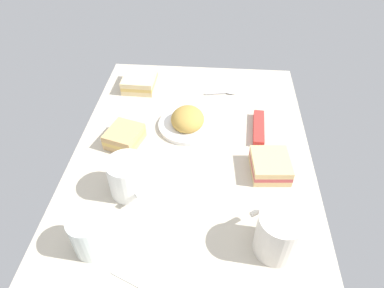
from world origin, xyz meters
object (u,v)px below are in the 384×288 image
object	(u,v)px
coffee_mug_black	(278,234)
paper_napkin	(159,259)
spoon	(226,92)
snack_bar	(259,128)
sandwich_main	(270,166)
sandwich_extra	(124,137)
sandwich_side	(140,81)
glass_of_milk	(90,236)
plate_of_food	(188,121)
coffee_mug_milky	(128,177)

from	to	relation	value
coffee_mug_black	paper_napkin	distance (cm)	24.66
spoon	snack_bar	size ratio (longest dim) A/B	0.74
sandwich_main	sandwich_extra	distance (cm)	39.95
coffee_mug_black	sandwich_side	world-z (taller)	coffee_mug_black
sandwich_extra	snack_bar	distance (cm)	38.31
paper_napkin	glass_of_milk	bearing A→B (deg)	82.47
plate_of_food	sandwich_extra	xyz separation A→B (cm)	(-8.35, 16.76, 0.20)
sandwich_side	paper_napkin	xyz separation A→B (cm)	(-62.25, -15.76, -2.05)
paper_napkin	plate_of_food	bearing A→B (deg)	-2.87
snack_bar	plate_of_food	bearing A→B (deg)	93.04
coffee_mug_black	paper_napkin	bearing A→B (deg)	100.77
coffee_mug_black	coffee_mug_milky	bearing A→B (deg)	68.66
spoon	sandwich_extra	bearing A→B (deg)	133.38
coffee_mug_milky	spoon	xyz separation A→B (cm)	(43.26, -22.92, -4.53)
sandwich_main	glass_of_milk	distance (cm)	45.70
coffee_mug_milky	sandwich_side	world-z (taller)	coffee_mug_milky
plate_of_food	coffee_mug_black	world-z (taller)	coffee_mug_black
plate_of_food	spoon	distance (cm)	21.35
coffee_mug_black	sandwich_side	bearing A→B (deg)	34.33
glass_of_milk	snack_bar	distance (cm)	54.88
coffee_mug_black	sandwich_main	size ratio (longest dim) A/B	1.02
sandwich_extra	snack_bar	xyz separation A→B (cm)	(8.12, -37.42, -1.20)
plate_of_food	snack_bar	size ratio (longest dim) A/B	1.18
spoon	plate_of_food	bearing A→B (deg)	148.21
glass_of_milk	spoon	distance (cm)	65.05
sandwich_side	paper_napkin	distance (cm)	64.24
coffee_mug_milky	snack_bar	world-z (taller)	coffee_mug_milky
coffee_mug_black	spoon	size ratio (longest dim) A/B	1.05
plate_of_food	snack_bar	bearing A→B (deg)	-90.64
sandwich_side	paper_napkin	bearing A→B (deg)	-165.79
coffee_mug_milky	sandwich_side	xyz separation A→B (cm)	(44.76, 6.19, -2.71)
glass_of_milk	snack_bar	bearing A→B (deg)	-42.22
sandwich_extra	spoon	distance (cm)	38.53
sandwich_side	sandwich_main	bearing A→B (deg)	-131.72
plate_of_food	glass_of_milk	distance (cm)	43.94
plate_of_food	snack_bar	world-z (taller)	plate_of_food
coffee_mug_milky	plate_of_food	bearing A→B (deg)	-24.94
coffee_mug_black	spoon	xyz separation A→B (cm)	(56.25, 10.33, -4.98)
plate_of_food	glass_of_milk	bearing A→B (deg)	158.39
snack_bar	sandwich_extra	bearing A→B (deg)	105.92
sandwich_extra	sandwich_main	bearing A→B (deg)	-101.51
sandwich_side	paper_napkin	size ratio (longest dim) A/B	0.86
sandwich_side	spoon	bearing A→B (deg)	-92.94
spoon	paper_napkin	world-z (taller)	spoon
plate_of_food	sandwich_side	bearing A→B (deg)	42.42
coffee_mug_black	sandwich_extra	xyz separation A→B (cm)	(29.81, 38.30, -3.16)
coffee_mug_milky	paper_napkin	xyz separation A→B (cm)	(-17.49, -9.57, -4.76)
sandwich_main	sandwich_side	size ratio (longest dim) A/B	0.95
sandwich_side	coffee_mug_black	bearing A→B (deg)	-145.67
glass_of_milk	plate_of_food	bearing A→B (deg)	-21.61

